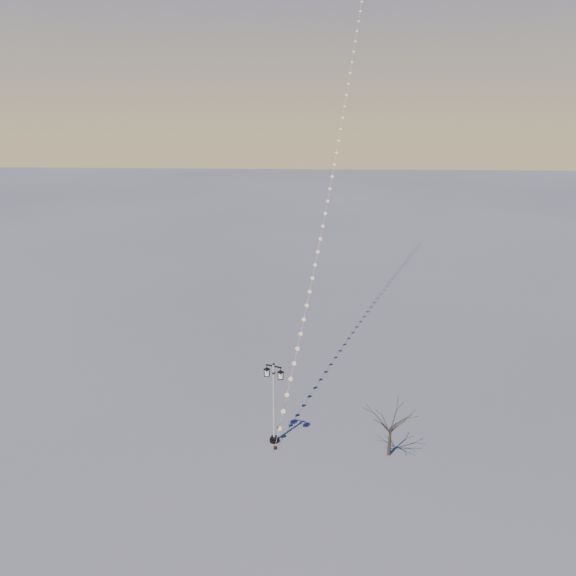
{
  "coord_description": "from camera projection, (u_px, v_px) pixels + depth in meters",
  "views": [
    {
      "loc": [
        2.06,
        -26.08,
        19.59
      ],
      "look_at": [
        0.41,
        6.4,
        8.4
      ],
      "focal_mm": 33.15,
      "sensor_mm": 36.0,
      "label": 1
    }
  ],
  "objects": [
    {
      "name": "kite_train",
      "position": [
        333.0,
        147.0,
        43.68
      ],
      "size": [
        7.7,
        36.97,
        32.95
      ],
      "rotation": [
        0.0,
        0.0,
        0.36
      ],
      "color": "black",
      "rests_on": "ground"
    },
    {
      "name": "street_lamp",
      "position": [
        274.0,
        399.0,
        31.76
      ],
      "size": [
        1.3,
        0.79,
        5.36
      ],
      "rotation": [
        0.0,
        0.0,
        -0.36
      ],
      "color": "black",
      "rests_on": "ground"
    },
    {
      "name": "bare_tree",
      "position": [
        391.0,
        420.0,
        30.68
      ],
      "size": [
        2.08,
        2.08,
        3.45
      ],
      "rotation": [
        0.0,
        0.0,
        0.22
      ],
      "color": "#322D23",
      "rests_on": "ground"
    },
    {
      "name": "ground",
      "position": [
        275.0,
        459.0,
        31.1
      ],
      "size": [
        300.0,
        300.0,
        0.0
      ],
      "primitive_type": "plane",
      "color": "#515252",
      "rests_on": "ground"
    }
  ]
}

